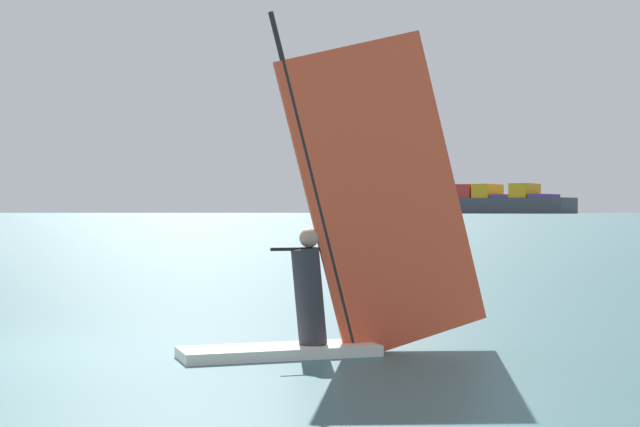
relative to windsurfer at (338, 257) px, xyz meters
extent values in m
cube|color=white|center=(-0.50, -0.49, -1.04)|extent=(2.08, 2.07, 0.12)
cylinder|color=black|center=(-0.22, -0.22, 0.88)|extent=(0.77, 0.77, 3.75)
cube|color=#E54C2D|center=(0.39, 0.39, 0.72)|extent=(1.91, 1.91, 3.86)
cylinder|color=black|center=(0.08, 0.08, 0.10)|extent=(1.32, 1.32, 0.04)
cylinder|color=#2D2D33|center=(-0.25, -0.25, -0.44)|extent=(0.52, 0.52, 1.11)
sphere|color=tan|center=(-0.25, -0.25, 0.22)|extent=(0.22, 0.22, 0.22)
cube|color=#3F444C|center=(-223.57, 690.04, 4.55)|extent=(169.46, 57.56, 11.29)
cube|color=silver|center=(-286.05, 700.64, 17.84)|extent=(19.41, 30.38, 15.28)
cylinder|color=black|center=(-286.05, 700.64, 28.48)|extent=(4.00, 4.00, 6.00)
cube|color=#99999E|center=(-247.65, 694.13, 15.39)|extent=(17.64, 28.92, 10.40)
cube|color=#1E66AD|center=(-233.08, 691.65, 14.09)|extent=(17.64, 28.92, 7.80)
cube|color=red|center=(-218.52, 689.18, 15.39)|extent=(17.64, 28.92, 10.40)
cube|color=gold|center=(-203.96, 686.71, 15.39)|extent=(17.64, 28.92, 10.40)
cube|color=#59388C|center=(-189.39, 684.24, 11.49)|extent=(17.64, 28.92, 2.60)
cube|color=gold|center=(-174.83, 681.77, 15.39)|extent=(17.64, 28.92, 10.40)
cube|color=#59388C|center=(-160.27, 679.30, 11.49)|extent=(17.64, 28.92, 2.60)
camera|label=1|loc=(4.74, -9.97, 0.53)|focal=54.36mm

